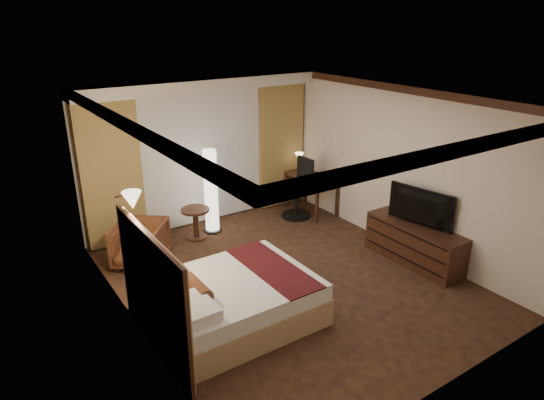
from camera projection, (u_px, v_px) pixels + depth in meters
floor at (287, 279)px, 7.27m from camera, size 4.50×5.50×0.01m
ceiling at (289, 98)px, 6.30m from camera, size 4.50×5.50×0.01m
back_wall at (201, 152)px, 8.92m from camera, size 4.50×0.02×2.70m
left_wall at (131, 233)px, 5.62m from camera, size 0.02×5.50×2.70m
right_wall at (399, 168)px, 7.96m from camera, size 0.02×5.50×2.70m
crown_molding at (289, 103)px, 6.32m from camera, size 4.50×5.50×0.12m
soffit at (203, 84)px, 8.27m from camera, size 4.50×0.50×0.20m
curtain_sheer at (203, 158)px, 8.89m from camera, size 2.48×0.04×2.45m
curtain_left_drape at (111, 175)px, 7.96m from camera, size 1.00×0.14×2.45m
curtain_right_drape at (281, 146)px, 9.73m from camera, size 1.00×0.14×2.45m
wall_sconce at (132, 200)px, 5.85m from camera, size 0.24×0.24×0.24m
bed at (233, 301)px, 6.20m from camera, size 2.02×1.58×0.59m
headboard at (154, 294)px, 5.50m from camera, size 0.12×1.88×1.50m
armchair at (140, 242)px, 7.58m from camera, size 1.03×1.03×0.78m
side_table at (196, 223)px, 8.52m from camera, size 0.50×0.50×0.55m
floor_lamp at (211, 191)px, 8.62m from camera, size 0.33×0.33×1.55m
desk at (311, 194)px, 9.63m from camera, size 0.55×1.11×0.75m
desk_lamp at (299, 163)px, 9.75m from camera, size 0.18×0.18×0.34m
office_chair at (296, 189)px, 9.31m from camera, size 0.60×0.60×1.17m
dresser at (414, 244)px, 7.68m from camera, size 0.50×1.65×0.64m
television at (417, 207)px, 7.43m from camera, size 0.81×1.18×0.14m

